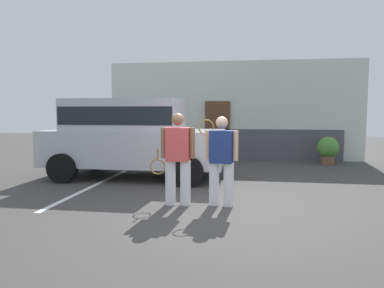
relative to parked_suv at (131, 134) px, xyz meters
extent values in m
plane|color=#423F3D|center=(2.45, -2.76, -1.15)|extent=(40.00, 40.00, 0.00)
cube|color=silver|center=(-0.53, -1.26, -1.14)|extent=(0.12, 4.40, 0.01)
cube|color=silver|center=(2.45, 4.18, 0.62)|extent=(9.13, 0.30, 3.54)
cube|color=#4C4C51|center=(2.45, 3.98, -0.60)|extent=(7.67, 0.10, 1.10)
cube|color=brown|center=(1.91, 3.96, -0.10)|extent=(0.90, 0.06, 2.10)
cube|color=#B7B7BC|center=(0.11, 0.00, -0.35)|extent=(4.62, 1.95, 0.90)
cube|color=#B7B7BC|center=(-0.14, 0.00, 0.50)|extent=(2.92, 1.79, 0.80)
cube|color=black|center=(-0.14, 0.00, 0.48)|extent=(2.86, 1.81, 0.44)
cylinder|color=black|center=(1.65, 0.97, -0.79)|extent=(0.72, 0.27, 0.72)
cylinder|color=black|center=(1.67, -0.93, -0.79)|extent=(0.72, 0.27, 0.72)
cylinder|color=black|center=(-1.45, 0.94, -0.79)|extent=(0.72, 0.27, 0.72)
cylinder|color=black|center=(-1.43, -0.96, -0.79)|extent=(0.72, 0.27, 0.72)
cylinder|color=white|center=(1.89, -2.53, -0.73)|extent=(0.19, 0.19, 0.82)
cylinder|color=white|center=(1.61, -2.54, -0.73)|extent=(0.19, 0.19, 0.82)
cube|color=#E04C4C|center=(1.75, -2.54, -0.01)|extent=(0.44, 0.29, 0.61)
sphere|color=#8C6647|center=(1.75, -2.54, 0.44)|extent=(0.23, 0.23, 0.23)
cylinder|color=#8C6647|center=(2.02, -2.52, 0.01)|extent=(0.11, 0.11, 0.56)
cylinder|color=#8C6647|center=(1.49, -2.55, 0.01)|extent=(0.11, 0.11, 0.56)
torus|color=olive|center=(1.36, -2.51, -0.44)|extent=(0.37, 0.05, 0.37)
cylinder|color=olive|center=(1.36, -2.51, -0.21)|extent=(0.03, 0.03, 0.20)
cylinder|color=white|center=(2.69, -2.49, -0.75)|extent=(0.19, 0.19, 0.80)
cylinder|color=white|center=(2.42, -2.45, -0.75)|extent=(0.19, 0.19, 0.80)
cube|color=navy|center=(2.55, -2.47, -0.05)|extent=(0.44, 0.31, 0.59)
sphere|color=beige|center=(2.55, -2.47, 0.39)|extent=(0.22, 0.22, 0.22)
cylinder|color=beige|center=(2.80, -2.50, -0.03)|extent=(0.10, 0.10, 0.54)
cylinder|color=beige|center=(2.30, -2.43, -0.03)|extent=(0.10, 0.10, 0.54)
torus|color=olive|center=(2.26, -2.37, 0.29)|extent=(0.29, 0.07, 0.29)
cylinder|color=olive|center=(2.26, -2.37, 0.06)|extent=(0.03, 0.03, 0.20)
cylinder|color=brown|center=(5.62, 3.26, -1.01)|extent=(0.44, 0.44, 0.27)
sphere|color=#4C8C38|center=(5.62, 3.26, -0.58)|extent=(0.69, 0.69, 0.69)
camera|label=1|loc=(3.03, -8.87, 0.58)|focal=33.13mm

